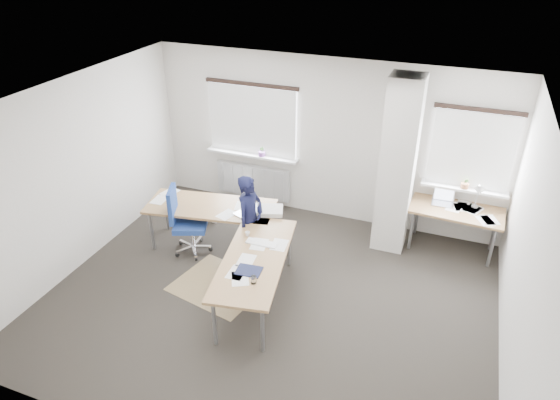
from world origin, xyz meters
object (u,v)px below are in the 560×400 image
at_px(person, 250,220).
at_px(desk_main, 234,231).
at_px(desk_side, 456,212).
at_px(task_chair, 189,234).

bearing_deg(person, desk_main, 173.90).
relative_size(desk_side, person, 1.00).
bearing_deg(desk_main, desk_side, 20.52).
relative_size(desk_main, desk_side, 1.96).
xyz_separation_m(desk_side, task_chair, (-3.86, -1.56, -0.37)).
relative_size(desk_main, person, 1.96).
distance_m(desk_main, desk_side, 3.44).
xyz_separation_m(desk_main, person, (0.10, 0.33, 0.03)).
distance_m(desk_side, task_chair, 4.18).
xyz_separation_m(desk_main, desk_side, (2.97, 1.75, -0.01)).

